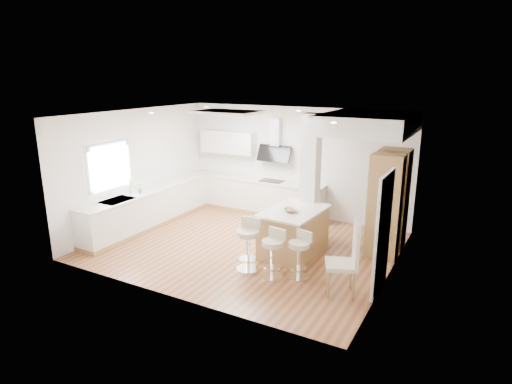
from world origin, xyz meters
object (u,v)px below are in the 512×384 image
Objects in this scene: peninsula at (294,231)px; bar_stool_b at (273,251)px; bar_stool_c at (300,252)px; dining_chair at (349,256)px; bar_stool_a at (248,242)px.

bar_stool_b is (0.12, -1.18, 0.04)m from peninsula.
peninsula is 1.83× the size of bar_stool_c.
peninsula is 1.19m from bar_stool_b.
bar_stool_b is 0.70× the size of dining_chair.
peninsula is 1.20m from bar_stool_a.
bar_stool_c is at bearing -57.22° from peninsula.
dining_chair reaches higher than peninsula.
bar_stool_b is at bearing -136.23° from bar_stool_c.
bar_stool_a is at bearing -154.14° from bar_stool_c.
dining_chair is at bearing -6.12° from bar_stool_a.
bar_stool_b is (0.54, -0.06, -0.05)m from bar_stool_a.
bar_stool_b is at bearing -11.96° from bar_stool_a.
peninsula is 1.11m from bar_stool_c.
bar_stool_a is 1.14× the size of bar_stool_c.
dining_chair is at bearing -34.06° from peninsula.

